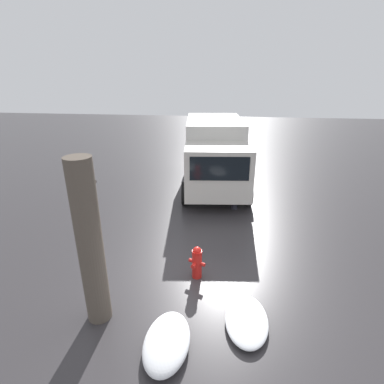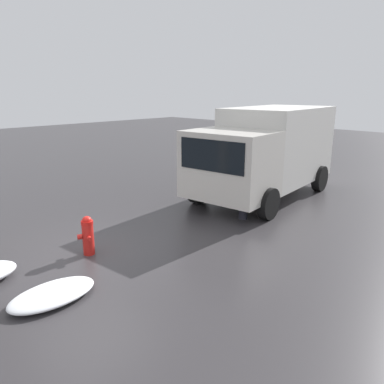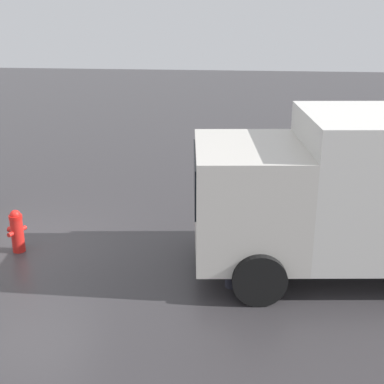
# 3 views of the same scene
# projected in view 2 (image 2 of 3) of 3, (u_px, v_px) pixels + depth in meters

# --- Properties ---
(ground_plane) EXTENTS (60.00, 60.00, 0.00)m
(ground_plane) POSITION_uv_depth(u_px,v_px,m) (89.00, 254.00, 8.26)
(ground_plane) COLOR #333033
(fire_hydrant) EXTENTS (0.36, 0.45, 0.88)m
(fire_hydrant) POSITION_uv_depth(u_px,v_px,m) (88.00, 235.00, 8.14)
(fire_hydrant) COLOR red
(fire_hydrant) RESTS_ON ground_plane
(delivery_truck) EXTENTS (6.17, 3.21, 2.93)m
(delivery_truck) POSITION_uv_depth(u_px,v_px,m) (266.00, 150.00, 12.38)
(delivery_truck) COLOR beige
(delivery_truck) RESTS_ON ground_plane
(pedestrian) EXTENTS (0.36, 0.36, 1.65)m
(pedestrian) POSITION_uv_depth(u_px,v_px,m) (244.00, 188.00, 10.29)
(pedestrian) COLOR #23232D
(pedestrian) RESTS_ON ground_plane
(snow_pile_by_hydrant) EXTENTS (1.52, 0.89, 0.19)m
(snow_pile_by_hydrant) POSITION_uv_depth(u_px,v_px,m) (53.00, 294.00, 6.45)
(snow_pile_by_hydrant) COLOR white
(snow_pile_by_hydrant) RESTS_ON ground_plane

